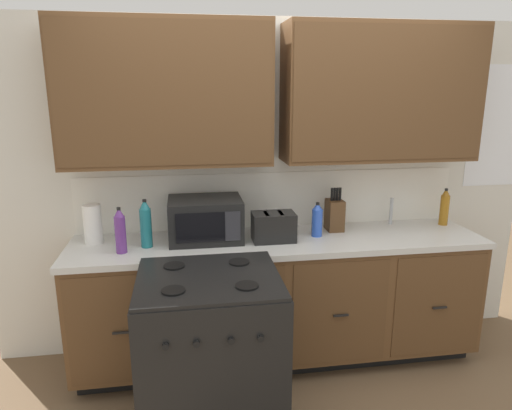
{
  "coord_description": "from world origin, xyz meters",
  "views": [
    {
      "loc": [
        -0.62,
        -2.58,
        1.91
      ],
      "look_at": [
        -0.16,
        0.27,
        1.16
      ],
      "focal_mm": 32.33,
      "sensor_mm": 36.0,
      "label": 1
    }
  ],
  "objects": [
    {
      "name": "knife_block",
      "position": [
        0.43,
        0.43,
        1.02
      ],
      "size": [
        0.11,
        0.14,
        0.31
      ],
      "color": "#52361E",
      "rests_on": "counter_run"
    },
    {
      "name": "paper_towel_roll",
      "position": [
        -1.22,
        0.4,
        1.04
      ],
      "size": [
        0.12,
        0.12,
        0.26
      ],
      "primitive_type": "cylinder",
      "color": "white",
      "rests_on": "counter_run"
    },
    {
      "name": "wall_unit",
      "position": [
        0.0,
        0.5,
        1.61
      ],
      "size": [
        3.94,
        0.4,
        2.35
      ],
      "color": "silver",
      "rests_on": "ground_plane"
    },
    {
      "name": "counter_run",
      "position": [
        0.0,
        0.3,
        0.47
      ],
      "size": [
        2.77,
        0.64,
        0.91
      ],
      "color": "black",
      "rests_on": "ground_plane"
    },
    {
      "name": "bottle_amber",
      "position": [
        1.27,
        0.43,
        1.04
      ],
      "size": [
        0.06,
        0.06,
        0.27
      ],
      "color": "#9E6619",
      "rests_on": "counter_run"
    },
    {
      "name": "toaster",
      "position": [
        -0.05,
        0.27,
        1.0
      ],
      "size": [
        0.28,
        0.18,
        0.19
      ],
      "color": "black",
      "rests_on": "counter_run"
    },
    {
      "name": "ground_plane",
      "position": [
        0.0,
        0.0,
        0.0
      ],
      "size": [
        8.0,
        8.0,
        0.0
      ],
      "primitive_type": "plane",
      "color": "brown"
    },
    {
      "name": "bottle_teal",
      "position": [
        -0.87,
        0.28,
        1.06
      ],
      "size": [
        0.07,
        0.07,
        0.31
      ],
      "color": "#1E707A",
      "rests_on": "counter_run"
    },
    {
      "name": "bottle_blue",
      "position": [
        0.26,
        0.32,
        1.02
      ],
      "size": [
        0.07,
        0.07,
        0.24
      ],
      "color": "blue",
      "rests_on": "counter_run"
    },
    {
      "name": "sink_faucet",
      "position": [
        0.89,
        0.51,
        1.01
      ],
      "size": [
        0.02,
        0.02,
        0.2
      ],
      "primitive_type": "cylinder",
      "color": "#B2B5BA",
      "rests_on": "counter_run"
    },
    {
      "name": "bottle_violet",
      "position": [
        -1.02,
        0.2,
        1.05
      ],
      "size": [
        0.07,
        0.07,
        0.29
      ],
      "color": "#663384",
      "rests_on": "counter_run"
    },
    {
      "name": "stove_range",
      "position": [
        -0.51,
        -0.33,
        0.47
      ],
      "size": [
        0.76,
        0.68,
        0.95
      ],
      "color": "black",
      "rests_on": "ground_plane"
    },
    {
      "name": "microwave",
      "position": [
        -0.49,
        0.37,
        1.05
      ],
      "size": [
        0.48,
        0.37,
        0.28
      ],
      "color": "black",
      "rests_on": "counter_run"
    }
  ]
}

